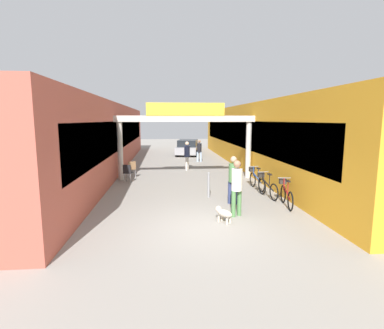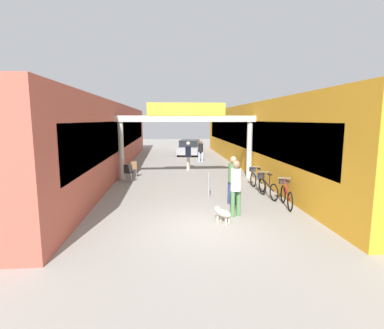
% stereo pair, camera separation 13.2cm
% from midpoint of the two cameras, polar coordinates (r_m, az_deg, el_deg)
% --- Properties ---
extents(ground_plane, '(80.00, 80.00, 0.00)m').
position_cam_midpoint_polar(ground_plane, '(8.74, 2.43, -12.09)').
color(ground_plane, gray).
extents(storefront_left, '(3.00, 26.00, 3.98)m').
position_cam_midpoint_polar(storefront_left, '(19.57, -16.70, 5.01)').
color(storefront_left, '#B25142').
rests_on(storefront_left, ground_plane).
extents(storefront_right, '(3.00, 26.00, 3.98)m').
position_cam_midpoint_polar(storefront_right, '(20.10, 13.15, 5.23)').
color(storefront_right, gold).
rests_on(storefront_right, ground_plane).
extents(arcade_sign_gateway, '(7.40, 0.47, 3.92)m').
position_cam_midpoint_polar(arcade_sign_gateway, '(15.49, -0.86, 7.34)').
color(arcade_sign_gateway, beige).
rests_on(arcade_sign_gateway, ground_plane).
extents(pedestrian_with_dog, '(0.46, 0.46, 1.81)m').
position_cam_midpoint_polar(pedestrian_with_dog, '(9.60, 8.77, -3.77)').
color(pedestrian_with_dog, '#4C7F47').
rests_on(pedestrian_with_dog, ground_plane).
extents(pedestrian_companion, '(0.46, 0.46, 1.77)m').
position_cam_midpoint_polar(pedestrian_companion, '(11.00, 8.16, -2.32)').
color(pedestrian_companion, navy).
rests_on(pedestrian_companion, ground_plane).
extents(pedestrian_carrying_crate, '(0.43, 0.43, 1.76)m').
position_cam_midpoint_polar(pedestrian_carrying_crate, '(18.29, -0.52, 2.06)').
color(pedestrian_carrying_crate, silver).
rests_on(pedestrian_carrying_crate, ground_plane).
extents(pedestrian_elderly_walking, '(0.39, 0.38, 1.60)m').
position_cam_midpoint_polar(pedestrian_elderly_walking, '(21.99, 1.85, 2.87)').
color(pedestrian_elderly_walking, '#A5BFE0').
rests_on(pedestrian_elderly_walking, ground_plane).
extents(dog_on_leash, '(0.55, 0.62, 0.46)m').
position_cam_midpoint_polar(dog_on_leash, '(9.19, 6.18, -9.21)').
color(dog_on_leash, beige).
rests_on(dog_on_leash, ground_plane).
extents(bicycle_red_nearest, '(0.46, 1.68, 0.98)m').
position_cam_midpoint_polar(bicycle_red_nearest, '(11.28, 17.75, -5.40)').
color(bicycle_red_nearest, black).
rests_on(bicycle_red_nearest, ground_plane).
extents(bicycle_black_second, '(0.46, 1.68, 0.98)m').
position_cam_midpoint_polar(bicycle_black_second, '(12.39, 14.34, -4.03)').
color(bicycle_black_second, black).
rests_on(bicycle_black_second, ground_plane).
extents(bicycle_blue_third, '(0.46, 1.69, 0.98)m').
position_cam_midpoint_polar(bicycle_blue_third, '(13.73, 12.47, -2.75)').
color(bicycle_blue_third, black).
rests_on(bicycle_blue_third, ground_plane).
extents(bollard_post_metal, '(0.10, 0.10, 1.02)m').
position_cam_midpoint_polar(bollard_post_metal, '(11.94, 3.49, -3.85)').
color(bollard_post_metal, gray).
rests_on(bollard_post_metal, ground_plane).
extents(cafe_chair_black_nearer, '(0.48, 0.48, 0.89)m').
position_cam_midpoint_polar(cafe_chair_black_nearer, '(15.12, -11.77, -1.30)').
color(cafe_chair_black_nearer, gray).
rests_on(cafe_chair_black_nearer, ground_plane).
extents(cafe_chair_wood_farther, '(0.54, 0.54, 0.89)m').
position_cam_midpoint_polar(cafe_chair_wood_farther, '(16.25, -11.05, -0.60)').
color(cafe_chair_wood_farther, gray).
rests_on(cafe_chair_wood_farther, ground_plane).
extents(parked_car_silver, '(2.48, 4.26, 1.33)m').
position_cam_midpoint_polar(parked_car_silver, '(26.41, -0.29, 3.25)').
color(parked_car_silver, '#99999E').
rests_on(parked_car_silver, ground_plane).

